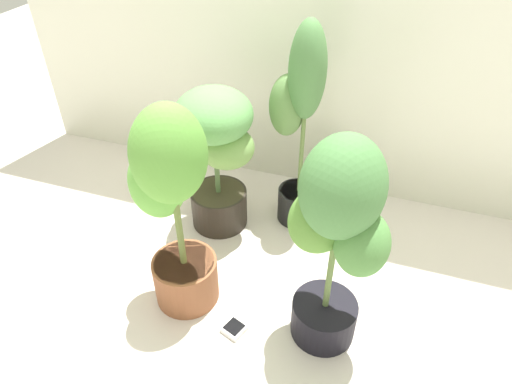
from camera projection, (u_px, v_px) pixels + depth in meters
name	position (u px, v px, depth m)	size (l,w,h in m)	color
ground_plane	(255.00, 291.00, 1.91)	(8.00, 8.00, 0.00)	silver
potted_plant_back_left	(215.00, 148.00, 2.01)	(0.43, 0.41, 0.71)	#2C261E
potted_plant_front_right	(337.00, 231.00, 1.44)	(0.39, 0.35, 0.87)	black
potted_plant_back_center	(299.00, 121.00, 1.98)	(0.30, 0.25, 0.99)	black
potted_plant_front_left	(172.00, 204.00, 1.61)	(0.36, 0.34, 0.88)	#935535
hygrometer_box	(234.00, 328.00, 1.75)	(0.10, 0.10, 0.03)	white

